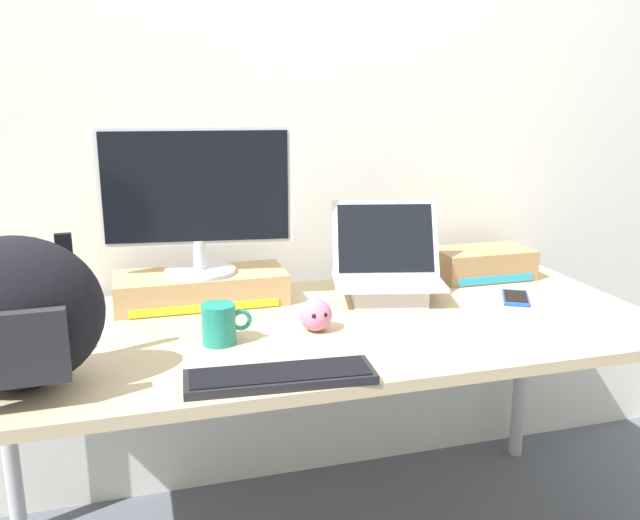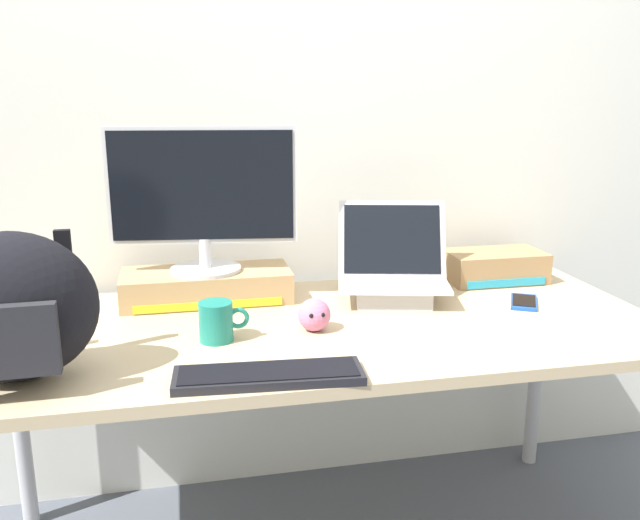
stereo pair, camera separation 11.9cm
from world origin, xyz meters
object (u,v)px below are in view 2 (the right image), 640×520
object	(u,v)px
messenger_backpack	(11,309)
cell_phone	(524,302)
plush_toy	(314,315)
desktop_monitor	(203,197)
coffee_mug	(217,321)
toner_box_cyan	(495,266)
open_laptop	(392,281)
external_keyboard	(269,375)
toner_box_yellow	(207,286)

from	to	relation	value
messenger_backpack	cell_phone	world-z (taller)	messenger_backpack
cell_phone	plush_toy	xyz separation A→B (m)	(-0.66, -0.09, 0.04)
desktop_monitor	cell_phone	size ratio (longest dim) A/B	3.31
coffee_mug	toner_box_cyan	size ratio (longest dim) A/B	0.40
messenger_backpack	cell_phone	bearing A→B (deg)	9.72
open_laptop	desktop_monitor	bearing A→B (deg)	-178.14
coffee_mug	cell_phone	world-z (taller)	coffee_mug
desktop_monitor	external_keyboard	distance (m)	0.70
desktop_monitor	toner_box_cyan	xyz separation A→B (m)	(0.96, 0.01, -0.27)
desktop_monitor	plush_toy	size ratio (longest dim) A/B	6.28
external_keyboard	coffee_mug	bearing A→B (deg)	114.08
desktop_monitor	messenger_backpack	bearing A→B (deg)	-123.20
toner_box_yellow	plush_toy	xyz separation A→B (m)	(0.27, -0.33, -0.00)
messenger_backpack	desktop_monitor	bearing A→B (deg)	47.67
plush_toy	coffee_mug	bearing A→B (deg)	-175.33
messenger_backpack	plush_toy	bearing A→B (deg)	12.50
desktop_monitor	plush_toy	bearing A→B (deg)	-43.06
cell_phone	toner_box_cyan	bearing A→B (deg)	112.47
desktop_monitor	cell_phone	xyz separation A→B (m)	(0.93, -0.24, -0.31)
coffee_mug	toner_box_cyan	world-z (taller)	coffee_mug
plush_toy	messenger_backpack	bearing A→B (deg)	-166.20
messenger_backpack	toner_box_cyan	xyz separation A→B (m)	(1.39, 0.52, -0.12)
desktop_monitor	cell_phone	bearing A→B (deg)	-6.37
plush_toy	toner_box_cyan	size ratio (longest dim) A/B	0.27
desktop_monitor	coffee_mug	size ratio (longest dim) A/B	4.29
toner_box_cyan	toner_box_yellow	bearing A→B (deg)	-179.20
open_laptop	toner_box_cyan	xyz separation A→B (m)	(0.40, 0.13, -0.01)
cell_phone	plush_toy	world-z (taller)	plush_toy
messenger_backpack	cell_phone	xyz separation A→B (m)	(1.37, 0.27, -0.16)
open_laptop	coffee_mug	bearing A→B (deg)	-143.16
toner_box_yellow	coffee_mug	size ratio (longest dim) A/B	3.93
desktop_monitor	open_laptop	world-z (taller)	desktop_monitor
open_laptop	plush_toy	size ratio (longest dim) A/B	4.28
coffee_mug	cell_phone	distance (m)	0.93
external_keyboard	toner_box_yellow	bearing A→B (deg)	103.92
external_keyboard	messenger_backpack	world-z (taller)	messenger_backpack
desktop_monitor	cell_phone	world-z (taller)	desktop_monitor
plush_toy	open_laptop	bearing A→B (deg)	36.84
open_laptop	cell_phone	size ratio (longest dim) A/B	2.26
desktop_monitor	plush_toy	world-z (taller)	desktop_monitor
cell_phone	toner_box_cyan	size ratio (longest dim) A/B	0.52
toner_box_yellow	plush_toy	world-z (taller)	toner_box_yellow
toner_box_yellow	open_laptop	size ratio (longest dim) A/B	1.34
toner_box_yellow	desktop_monitor	distance (m)	0.27
external_keyboard	plush_toy	bearing A→B (deg)	64.74
toner_box_cyan	plush_toy	bearing A→B (deg)	-153.49
external_keyboard	toner_box_cyan	xyz separation A→B (m)	(0.85, 0.63, 0.04)
plush_toy	toner_box_cyan	bearing A→B (deg)	26.51
open_laptop	coffee_mug	xyz separation A→B (m)	(-0.55, -0.24, -0.01)
coffee_mug	toner_box_cyan	distance (m)	1.01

